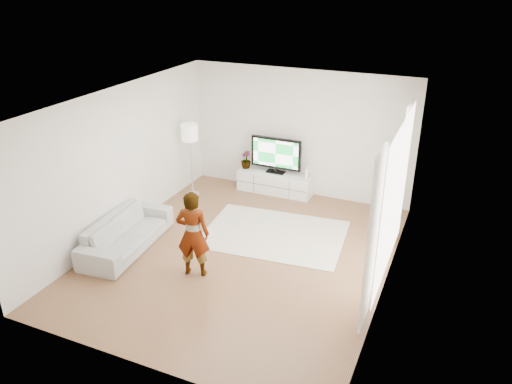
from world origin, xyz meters
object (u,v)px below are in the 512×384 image
at_px(floor_lamp, 190,136).
at_px(player, 193,234).
at_px(rug, 274,234).
at_px(sofa, 127,232).
at_px(media_console, 275,182).
at_px(television, 276,154).

bearing_deg(floor_lamp, player, -59.30).
bearing_deg(floor_lamp, rug, -22.95).
relative_size(sofa, floor_lamp, 1.27).
xyz_separation_m(media_console, sofa, (-1.58, -3.37, 0.07)).
xyz_separation_m(television, player, (-0.01, -3.67, -0.16)).
xyz_separation_m(rug, floor_lamp, (-2.38, 1.01, 1.38)).
xyz_separation_m(media_console, floor_lamp, (-1.67, -0.84, 1.15)).
bearing_deg(sofa, player, -104.90).
bearing_deg(media_console, sofa, -115.09).
height_order(media_console, television, television).
relative_size(media_console, floor_lamp, 1.04).
height_order(media_console, sofa, sofa).
bearing_deg(rug, media_console, 111.07).
height_order(media_console, rug, media_console).
xyz_separation_m(media_console, rug, (0.71, -1.85, -0.23)).
distance_m(media_console, rug, 2.00).
distance_m(media_console, floor_lamp, 2.20).
bearing_deg(player, sofa, -24.99).
xyz_separation_m(media_console, player, (-0.01, -3.64, 0.52)).
bearing_deg(player, floor_lamp, -74.48).
bearing_deg(floor_lamp, media_console, 26.75).
relative_size(rug, player, 1.77).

